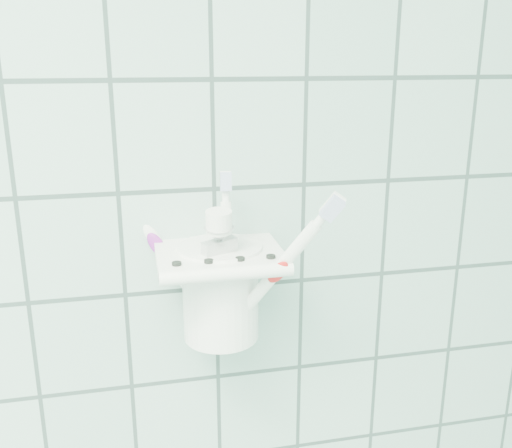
% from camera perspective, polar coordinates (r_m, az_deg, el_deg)
% --- Properties ---
extents(holder_bracket, '(0.14, 0.11, 0.04)m').
position_cam_1_polar(holder_bracket, '(0.62, -3.69, -3.40)').
color(holder_bracket, white).
rests_on(holder_bracket, wall_back).
extents(cup, '(0.09, 0.09, 0.11)m').
position_cam_1_polar(cup, '(0.64, -3.56, -6.46)').
color(cup, white).
rests_on(cup, holder_bracket).
extents(toothbrush_pink, '(0.11, 0.06, 0.21)m').
position_cam_1_polar(toothbrush_pink, '(0.63, -4.37, -0.84)').
color(toothbrush_pink, white).
rests_on(toothbrush_pink, cup).
extents(toothbrush_blue, '(0.02, 0.04, 0.18)m').
position_cam_1_polar(toothbrush_blue, '(0.61, -2.86, -3.49)').
color(toothbrush_blue, white).
rests_on(toothbrush_blue, cup).
extents(toothbrush_orange, '(0.10, 0.08, 0.20)m').
position_cam_1_polar(toothbrush_orange, '(0.61, -3.38, -1.97)').
color(toothbrush_orange, white).
rests_on(toothbrush_orange, cup).
extents(toothpaste_tube, '(0.04, 0.04, 0.15)m').
position_cam_1_polar(toothpaste_tube, '(0.62, -3.62, -3.87)').
color(toothpaste_tube, silver).
rests_on(toothpaste_tube, cup).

